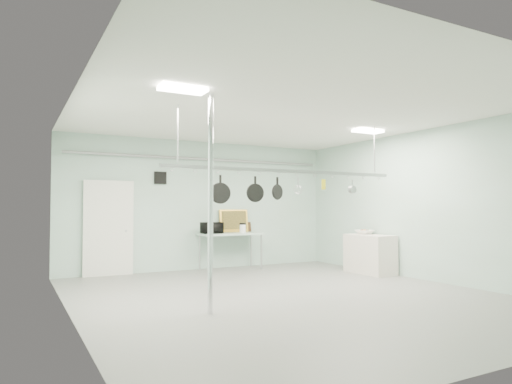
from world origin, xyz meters
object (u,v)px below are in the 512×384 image
chrome_pole (211,203)px  fruit_bowl (365,232)px  side_cabinet (370,254)px  prep_table (231,236)px  skillet_right (277,188)px  microwave (212,228)px  pot_rack (288,170)px  skillet_mid (255,189)px  skillet_left (220,189)px  coffee_canister (243,229)px

chrome_pole → fruit_bowl: (4.92, 2.25, -0.65)m
side_cabinet → fruit_bowl: (0.07, 0.25, 0.50)m
prep_table → skillet_right: 3.52m
prep_table → side_cabinet: (2.55, -2.20, -0.38)m
chrome_pole → microwave: chrome_pole is taller
pot_rack → skillet_right: size_ratio=12.52×
side_cabinet → skillet_right: (-3.18, -1.10, 1.44)m
skillet_mid → pot_rack: bearing=7.0°
fruit_bowl → skillet_left: 4.66m
chrome_pole → coffee_canister: chrome_pole is taller
fruit_bowl → skillet_left: bearing=-162.8°
coffee_canister → fruit_bowl: bearing=-36.2°
side_cabinet → coffee_canister: (-2.32, 2.00, 0.56)m
coffee_canister → skillet_mid: 3.47m
prep_table → pot_rack: bearing=-96.9°
coffee_canister → skillet_right: (-0.86, -3.10, 0.88)m
microwave → coffee_canister: (0.77, -0.13, -0.03)m
prep_table → skillet_left: size_ratio=3.25×
prep_table → coffee_canister: bearing=-40.3°
side_cabinet → skillet_left: size_ratio=2.44×
chrome_pole → coffee_canister: 4.77m
side_cabinet → microwave: microwave is taller
pot_rack → skillet_right: (-0.23, 0.00, -0.34)m
chrome_pole → microwave: size_ratio=6.47×
coffee_canister → skillet_right: bearing=-105.5°
skillet_right → coffee_canister: bearing=54.7°
prep_table → fruit_bowl: fruit_bowl is taller
pot_rack → fruit_bowl: (3.02, 1.35, -1.28)m
fruit_bowl → skillet_left: skillet_left is taller
microwave → fruit_bowl: (3.17, -1.88, -0.09)m
pot_rack → fruit_bowl: 3.55m
chrome_pole → prep_table: size_ratio=2.00×
pot_rack → microwave: size_ratio=9.71×
prep_table → side_cabinet: bearing=-40.8°
fruit_bowl → skillet_mid: size_ratio=0.91×
microwave → pot_rack: bearing=93.5°
chrome_pole → side_cabinet: (4.85, 2.00, -1.15)m
skillet_right → prep_table: bearing=59.4°
skillet_left → skillet_right: same height
skillet_right → skillet_left: bearing=160.1°
skillet_right → side_cabinet: bearing=-0.8°
side_cabinet → microwave: (-3.09, 2.13, 0.59)m
microwave → skillet_mid: size_ratio=1.09×
microwave → skillet_right: size_ratio=1.29×
pot_rack → microwave: bearing=92.5°
fruit_bowl → skillet_right: 3.64m
side_cabinet → prep_table: bearing=139.2°
pot_rack → coffee_canister: pot_rack is taller
side_cabinet → fruit_bowl: 0.57m
chrome_pole → coffee_canister: bearing=57.7°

